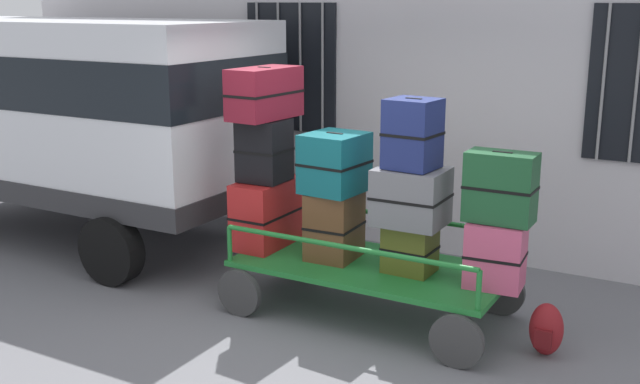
{
  "coord_description": "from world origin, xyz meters",
  "views": [
    {
      "loc": [
        2.97,
        -5.36,
        2.77
      ],
      "look_at": [
        -0.3,
        0.45,
        1.09
      ],
      "focal_mm": 42.59,
      "sensor_mm": 36.0,
      "label": 1
    }
  ],
  "objects_px": {
    "suitcase_midleft_bottom": "(334,225)",
    "suitcase_center_bottom": "(410,248)",
    "suitcase_left_bottom": "(267,213)",
    "suitcase_center_top": "(413,134)",
    "suitcase_midright_middle": "(501,187)",
    "backpack": "(546,330)",
    "suitcase_center_middle": "(411,196)",
    "suitcase_midright_bottom": "(495,255)",
    "luggage_cart": "(371,273)",
    "suitcase_left_top": "(265,93)",
    "suitcase_left_middle": "(264,150)",
    "suitcase_midleft_middle": "(335,163)",
    "van": "(70,105)"
  },
  "relations": [
    {
      "from": "luggage_cart",
      "to": "suitcase_left_middle",
      "type": "height_order",
      "value": "suitcase_left_middle"
    },
    {
      "from": "suitcase_left_bottom",
      "to": "suitcase_center_top",
      "type": "height_order",
      "value": "suitcase_center_top"
    },
    {
      "from": "van",
      "to": "suitcase_midright_middle",
      "type": "bearing_deg",
      "value": -4.28
    },
    {
      "from": "suitcase_midleft_middle",
      "to": "suitcase_center_middle",
      "type": "relative_size",
      "value": 0.98
    },
    {
      "from": "luggage_cart",
      "to": "suitcase_left_bottom",
      "type": "bearing_deg",
      "value": 178.51
    },
    {
      "from": "suitcase_midleft_bottom",
      "to": "suitcase_center_bottom",
      "type": "relative_size",
      "value": 1.44
    },
    {
      "from": "suitcase_midleft_bottom",
      "to": "suitcase_left_middle",
      "type": "bearing_deg",
      "value": -179.8
    },
    {
      "from": "suitcase_midleft_bottom",
      "to": "backpack",
      "type": "bearing_deg",
      "value": -1.01
    },
    {
      "from": "luggage_cart",
      "to": "suitcase_midleft_bottom",
      "type": "relative_size",
      "value": 3.99
    },
    {
      "from": "suitcase_midright_bottom",
      "to": "suitcase_midleft_middle",
      "type": "bearing_deg",
      "value": -179.8
    },
    {
      "from": "luggage_cart",
      "to": "suitcase_center_top",
      "type": "relative_size",
      "value": 4.23
    },
    {
      "from": "suitcase_left_top",
      "to": "suitcase_midright_middle",
      "type": "height_order",
      "value": "suitcase_left_top"
    },
    {
      "from": "suitcase_left_middle",
      "to": "suitcase_center_middle",
      "type": "distance_m",
      "value": 1.51
    },
    {
      "from": "suitcase_center_bottom",
      "to": "backpack",
      "type": "xyz_separation_m",
      "value": [
        1.2,
        -0.03,
        -0.48
      ]
    },
    {
      "from": "suitcase_left_middle",
      "to": "suitcase_midright_bottom",
      "type": "bearing_deg",
      "value": 0.22
    },
    {
      "from": "suitcase_midright_bottom",
      "to": "backpack",
      "type": "distance_m",
      "value": 0.71
    },
    {
      "from": "van",
      "to": "suitcase_left_middle",
      "type": "relative_size",
      "value": 8.08
    },
    {
      "from": "suitcase_center_top",
      "to": "backpack",
      "type": "relative_size",
      "value": 1.33
    },
    {
      "from": "suitcase_left_bottom",
      "to": "suitcase_center_middle",
      "type": "relative_size",
      "value": 1.26
    },
    {
      "from": "luggage_cart",
      "to": "suitcase_midright_middle",
      "type": "distance_m",
      "value": 1.45
    },
    {
      "from": "suitcase_left_bottom",
      "to": "suitcase_midright_middle",
      "type": "xyz_separation_m",
      "value": [
        2.24,
        0.01,
        0.52
      ]
    },
    {
      "from": "luggage_cart",
      "to": "suitcase_left_top",
      "type": "distance_m",
      "value": 1.91
    },
    {
      "from": "suitcase_midleft_bottom",
      "to": "suitcase_center_top",
      "type": "bearing_deg",
      "value": -1.73
    },
    {
      "from": "suitcase_left_bottom",
      "to": "suitcase_center_middle",
      "type": "xyz_separation_m",
      "value": [
        1.49,
        -0.04,
        0.36
      ]
    },
    {
      "from": "suitcase_midleft_middle",
      "to": "backpack",
      "type": "distance_m",
      "value": 2.26
    },
    {
      "from": "van",
      "to": "suitcase_center_bottom",
      "type": "relative_size",
      "value": 10.96
    },
    {
      "from": "suitcase_left_top",
      "to": "van",
      "type": "bearing_deg",
      "value": 172.22
    },
    {
      "from": "suitcase_center_bottom",
      "to": "suitcase_midright_middle",
      "type": "height_order",
      "value": "suitcase_midright_middle"
    },
    {
      "from": "suitcase_midright_bottom",
      "to": "suitcase_left_top",
      "type": "bearing_deg",
      "value": 179.67
    },
    {
      "from": "suitcase_midleft_middle",
      "to": "suitcase_center_bottom",
      "type": "xyz_separation_m",
      "value": [
        0.75,
        -0.01,
        -0.67
      ]
    },
    {
      "from": "suitcase_left_middle",
      "to": "suitcase_center_top",
      "type": "xyz_separation_m",
      "value": [
        1.49,
        -0.02,
        0.28
      ]
    },
    {
      "from": "suitcase_left_middle",
      "to": "suitcase_center_bottom",
      "type": "height_order",
      "value": "suitcase_left_middle"
    },
    {
      "from": "suitcase_midleft_bottom",
      "to": "backpack",
      "type": "xyz_separation_m",
      "value": [
        1.95,
        -0.03,
        -0.58
      ]
    },
    {
      "from": "suitcase_midleft_bottom",
      "to": "suitcase_center_middle",
      "type": "xyz_separation_m",
      "value": [
        0.75,
        -0.02,
        0.37
      ]
    },
    {
      "from": "suitcase_left_bottom",
      "to": "backpack",
      "type": "bearing_deg",
      "value": -1.3
    },
    {
      "from": "suitcase_midleft_middle",
      "to": "luggage_cart",
      "type": "bearing_deg",
      "value": -0.48
    },
    {
      "from": "suitcase_left_middle",
      "to": "suitcase_midleft_middle",
      "type": "height_order",
      "value": "suitcase_left_middle"
    },
    {
      "from": "suitcase_left_top",
      "to": "suitcase_center_top",
      "type": "bearing_deg",
      "value": -1.6
    },
    {
      "from": "suitcase_midleft_middle",
      "to": "suitcase_center_middle",
      "type": "distance_m",
      "value": 0.77
    },
    {
      "from": "van",
      "to": "luggage_cart",
      "type": "bearing_deg",
      "value": -5.97
    },
    {
      "from": "suitcase_left_top",
      "to": "suitcase_center_middle",
      "type": "distance_m",
      "value": 1.68
    },
    {
      "from": "luggage_cart",
      "to": "suitcase_center_top",
      "type": "bearing_deg",
      "value": -3.12
    },
    {
      "from": "suitcase_midleft_middle",
      "to": "backpack",
      "type": "xyz_separation_m",
      "value": [
        1.95,
        -0.04,
        -1.16
      ]
    },
    {
      "from": "suitcase_left_top",
      "to": "backpack",
      "type": "relative_size",
      "value": 1.78
    },
    {
      "from": "van",
      "to": "suitcase_midleft_middle",
      "type": "relative_size",
      "value": 8.16
    },
    {
      "from": "suitcase_midright_bottom",
      "to": "suitcase_midleft_bottom",
      "type": "bearing_deg",
      "value": -179.76
    },
    {
      "from": "suitcase_center_bottom",
      "to": "backpack",
      "type": "height_order",
      "value": "suitcase_center_bottom"
    },
    {
      "from": "luggage_cart",
      "to": "backpack",
      "type": "xyz_separation_m",
      "value": [
        1.57,
        -0.03,
        -0.18
      ]
    },
    {
      "from": "suitcase_midright_middle",
      "to": "suitcase_center_top",
      "type": "bearing_deg",
      "value": -175.49
    },
    {
      "from": "suitcase_center_middle",
      "to": "suitcase_midright_bottom",
      "type": "relative_size",
      "value": 1.08
    }
  ]
}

